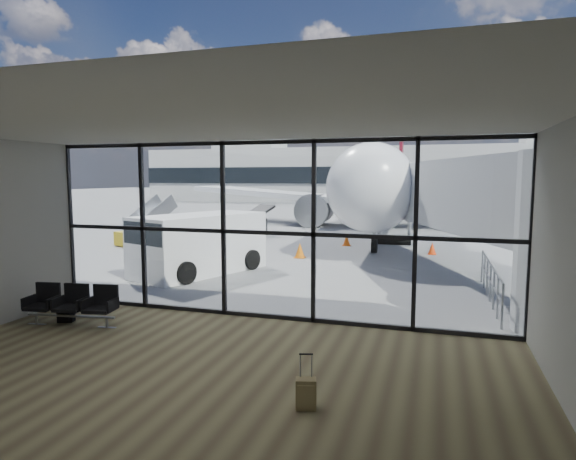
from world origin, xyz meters
The scene contains 22 objects.
ground centered at (0.00, 40.00, 0.00)m, with size 220.00×220.00×0.00m, color slate.
lounge_shell centered at (0.00, -4.80, 2.65)m, with size 12.02×8.01×4.51m.
glass_curtain_wall centered at (0.00, 0.00, 2.25)m, with size 12.10×0.12×4.50m.
jet_bridge centered at (4.90, 7.07, 2.76)m, with size 8.00×16.50×4.33m.
apron_railing centered at (5.60, 3.50, 0.72)m, with size 0.06×5.46×1.11m.
far_terminal centered at (-0.59, 61.97, 4.21)m, with size 80.00×12.20×11.00m.
tree_0 centered at (-45.00, 72.00, 4.63)m, with size 4.95×4.95×7.12m.
tree_1 centered at (-39.00, 72.00, 5.25)m, with size 5.61×5.61×8.07m.
tree_2 centered at (-33.00, 72.00, 5.88)m, with size 6.27×6.27×9.03m.
tree_3 centered at (-27.00, 72.00, 4.63)m, with size 4.95×4.95×7.12m.
tree_4 centered at (-21.00, 72.00, 5.25)m, with size 5.61×5.61×8.07m.
tree_5 centered at (-15.00, 72.00, 5.88)m, with size 6.27×6.27×9.03m.
seating_row centered at (-4.33, -1.92, 0.55)m, with size 2.23×0.94×0.99m.
backpack centered at (-4.67, -1.81, 0.26)m, with size 0.42×0.42×0.55m.
suitcase centered at (2.21, -4.44, 0.26)m, with size 0.36×0.29×0.86m.
airliner centered at (0.73, 26.82, 3.09)m, with size 34.02×39.39×10.14m.
service_van centered at (-4.50, 4.77, 1.14)m, with size 3.85×5.55×2.21m.
belt_loader centered at (-7.08, 15.48, 0.63)m, with size 2.63×4.32×1.89m.
mobile_stairs centered at (-11.02, 10.99, 0.51)m, with size 2.35×3.29×2.11m.
traffic_cone_a centered at (-1.77, 9.30, 0.32)m, with size 0.48×0.48×0.68m.
traffic_cone_b centered at (-0.46, 13.81, 0.29)m, with size 0.42×0.42×0.60m.
traffic_cone_c centered at (3.91, 12.09, 0.27)m, with size 0.39×0.39×0.56m.
Camera 1 is at (4.03, -11.29, 3.56)m, focal length 30.00 mm.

